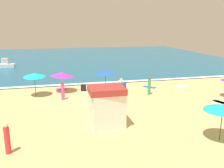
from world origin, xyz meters
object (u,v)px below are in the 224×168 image
Objects in this scene: parked_bicycle at (113,97)px; beachgoer_7 at (149,86)px; beachgoer_1 at (121,83)px; beachgoer_5 at (63,91)px; lifeguard_cabana at (107,106)px; beach_umbrella_4 at (62,74)px; beach_umbrella_2 at (223,107)px; beachgoer_2 at (123,86)px; beachgoer_3 at (7,139)px; beach_umbrella_5 at (105,72)px; beach_umbrella_3 at (34,75)px; beachgoer_0 at (83,87)px; small_boat_0 at (5,64)px.

parked_bicycle is 4.13m from beachgoer_7.
beachgoer_5 is at bearing -150.98° from beachgoer_1.
lifeguard_cabana is 9.68m from beach_umbrella_4.
beach_umbrella_2 is 14.14m from beachgoer_1.
beach_umbrella_4 reaches higher than beachgoer_5.
beachgoer_2 is 0.54× the size of beachgoer_7.
beachgoer_7 reaches higher than beachgoer_3.
beachgoer_3 is (-7.85, -12.28, -0.86)m from beach_umbrella_5.
beachgoer_7 is at bearing -49.88° from beachgoer_2.
beach_umbrella_3 reaches higher than beachgoer_2.
beachgoer_3 is (-11.94, 1.27, -1.20)m from beach_umbrella_2.
lifeguard_cabana is 1.05× the size of beach_umbrella_2.
beachgoer_0 is 0.98× the size of beachgoer_1.
small_boat_0 is at bearing 130.69° from beachgoer_7.
small_boat_0 is (-8.24, 18.96, -0.24)m from beachgoer_5.
lifeguard_cabana reaches higher than beachgoer_5.
beach_umbrella_5 reaches higher than parked_bicycle.
beachgoer_5 reaches higher than small_boat_0.
beachgoer_1 is 0.31× the size of small_boat_0.
lifeguard_cabana is 1.62× the size of beachgoer_5.
beachgoer_2 reaches higher than beachgoer_1.
beach_umbrella_3 reaches higher than beach_umbrella_5.
small_boat_0 is (-8.31, 16.28, -1.27)m from beach_umbrella_4.
beach_umbrella_4 is at bearing 178.76° from beachgoer_0.
lifeguard_cabana is at bearing -110.52° from beachgoer_1.
beach_umbrella_3 is at bearing -168.29° from beachgoer_1.
parked_bicycle is 10.70m from beachgoer_3.
beachgoer_1 is 0.54× the size of beachgoer_5.
beach_umbrella_4 is 1.41× the size of parked_bicycle.
beachgoer_5 reaches higher than beachgoer_1.
beach_umbrella_4 is 2.58× the size of beachgoer_2.
beachgoer_2 is 3.06m from beachgoer_7.
beach_umbrella_3 is 7.71m from parked_bicycle.
beach_umbrella_3 reaches higher than beach_umbrella_2.
beachgoer_2 is (1.99, 3.45, 0.04)m from parked_bicycle.
small_boat_0 is at bearing 121.72° from parked_bicycle.
lifeguard_cabana is 1.51× the size of beachgoer_7.
lifeguard_cabana reaches higher than beach_umbrella_4.
lifeguard_cabana is 9.48m from beachgoer_2.
small_boat_0 is (-16.52, 19.21, -0.32)m from beachgoer_7.
beach_umbrella_4 is 4.63m from beach_umbrella_5.
beachgoer_2 is 14.58m from beachgoer_3.
beachgoer_7 reaches higher than small_boat_0.
beachgoer_2 is at bearing -7.82° from beachgoer_0.
beachgoer_0 is 0.51× the size of beachgoer_3.
beachgoer_3 is 0.96× the size of beachgoer_7.
beachgoer_2 is at bearing 49.27° from beachgoer_3.
beachgoer_1 is at bearing 66.47° from parked_bicycle.
beach_umbrella_2 is 10.08m from beachgoer_7.
beach_umbrella_4 is at bearing 19.98° from beach_umbrella_3.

